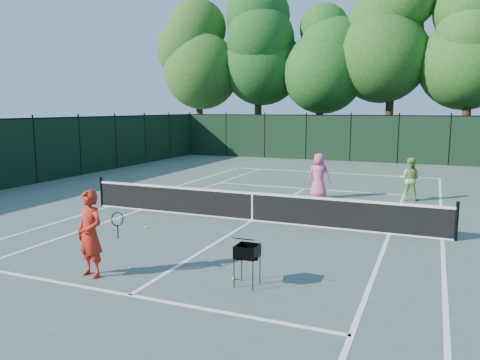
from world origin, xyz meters
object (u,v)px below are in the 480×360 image
at_px(player_pink, 319,176).
at_px(loose_ball_midcourt, 146,227).
at_px(player_green, 409,179).
at_px(coach, 90,234).
at_px(ball_hopper, 247,252).
at_px(loose_ball_near_cart, 234,278).

distance_m(player_pink, loose_ball_midcourt, 7.53).
bearing_deg(loose_ball_midcourt, player_green, 47.60).
height_order(player_pink, loose_ball_midcourt, player_pink).
xyz_separation_m(coach, ball_hopper, (3.20, 0.76, -0.22)).
relative_size(player_green, ball_hopper, 1.97).
height_order(player_pink, player_green, player_pink).
bearing_deg(ball_hopper, coach, 174.10).
distance_m(player_pink, loose_ball_near_cart, 9.44).
distance_m(player_pink, player_green, 3.41).
distance_m(player_pink, ball_hopper, 9.62).
height_order(loose_ball_near_cart, loose_ball_midcourt, same).
bearing_deg(ball_hopper, loose_ball_midcourt, 126.33).
bearing_deg(player_pink, loose_ball_midcourt, 64.15).
bearing_deg(coach, loose_ball_midcourt, 119.46).
height_order(coach, loose_ball_midcourt, coach).
height_order(coach, player_green, coach).
distance_m(coach, player_green, 12.63).
distance_m(player_green, ball_hopper, 10.81).
bearing_deg(player_pink, coach, 79.67).
height_order(coach, ball_hopper, coach).
bearing_deg(loose_ball_midcourt, ball_hopper, -34.45).
relative_size(coach, loose_ball_near_cart, 26.93).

